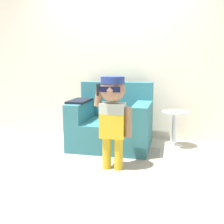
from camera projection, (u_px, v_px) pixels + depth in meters
The scene contains 6 objects.
ground_plane at pixel (105, 148), 3.79m from camera, with size 10.00×10.00×0.00m, color #BCB29E.
wall_back at pixel (115, 57), 4.25m from camera, with size 10.00×0.05×2.60m.
armchair at pixel (112, 124), 3.83m from camera, with size 1.13×0.90×0.92m.
person_child at pixel (113, 109), 2.89m from camera, with size 0.43×0.32×1.06m.
side_table at pixel (174, 126), 3.78m from camera, with size 0.38×0.38×0.52m.
rug at pixel (110, 159), 3.32m from camera, with size 1.21×1.20×0.01m.
Camera 1 is at (0.93, -3.52, 1.18)m, focal length 42.00 mm.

